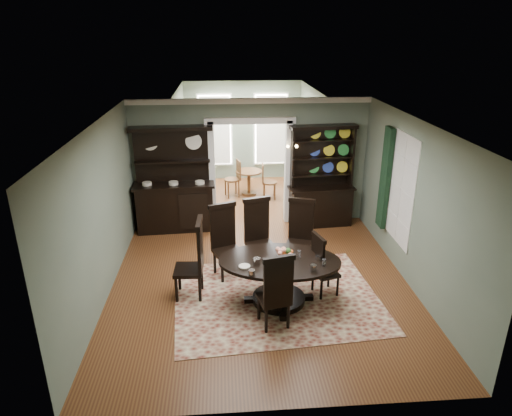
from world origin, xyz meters
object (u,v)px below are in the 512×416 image
Objects in this scene: sideboard at (175,195)px; parlor_table at (249,179)px; dining_table at (279,273)px; welsh_dresser at (321,190)px.

parlor_table is at bearing 47.11° from sideboard.
dining_table is 5.56m from parlor_table.
dining_table is 3.61m from welsh_dresser.
sideboard is (-2.04, 3.30, 0.28)m from dining_table.
dining_table is 2.94× the size of parlor_table.
welsh_dresser is at bearing -3.05° from sideboard.
dining_table reaches higher than parlor_table.
sideboard is 3.44m from welsh_dresser.
parlor_table is (-1.58, 2.24, -0.42)m from welsh_dresser.
dining_table is 3.89m from sideboard.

